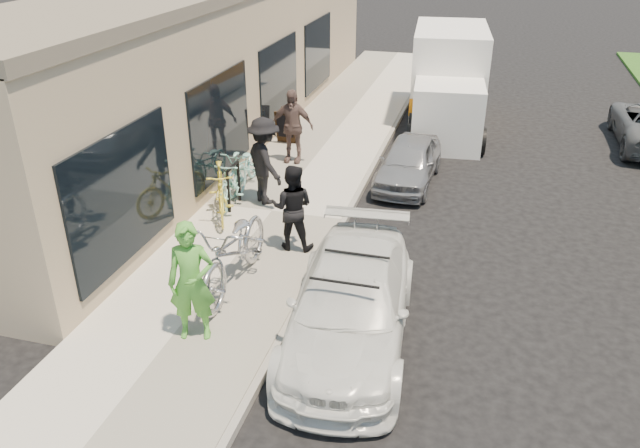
# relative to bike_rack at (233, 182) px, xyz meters

# --- Properties ---
(ground) EXTENTS (120.00, 120.00, 0.00)m
(ground) POSITION_rel_bike_rack_xyz_m (2.84, -3.01, -0.71)
(ground) COLOR black
(ground) RESTS_ON ground
(sidewalk) EXTENTS (3.00, 34.00, 0.15)m
(sidewalk) POSITION_rel_bike_rack_xyz_m (0.84, -0.01, -0.64)
(sidewalk) COLOR #B9B3A6
(sidewalk) RESTS_ON ground
(curb) EXTENTS (0.12, 34.00, 0.13)m
(curb) POSITION_rel_bike_rack_xyz_m (2.39, -0.01, -0.65)
(curb) COLOR gray
(curb) RESTS_ON ground
(storefront) EXTENTS (3.60, 20.00, 4.22)m
(storefront) POSITION_rel_bike_rack_xyz_m (-2.40, 4.98, 1.41)
(storefront) COLOR tan
(storefront) RESTS_ON ground
(bike_rack) EXTENTS (0.08, 0.67, 0.93)m
(bike_rack) POSITION_rel_bike_rack_xyz_m (0.00, 0.00, 0.00)
(bike_rack) COLOR black
(bike_rack) RESTS_ON sidewalk
(sandwich_board) EXTENTS (0.58, 0.59, 0.89)m
(sandwich_board) POSITION_rel_bike_rack_xyz_m (-0.19, 4.24, -0.11)
(sandwich_board) COLOR black
(sandwich_board) RESTS_ON sidewalk
(sedan_white) EXTENTS (2.10, 4.40, 1.28)m
(sedan_white) POSITION_rel_bike_rack_xyz_m (3.36, -3.66, -0.09)
(sedan_white) COLOR white
(sedan_white) RESTS_ON ground
(sedan_silver) EXTENTS (1.40, 3.17, 1.06)m
(sedan_silver) POSITION_rel_bike_rack_xyz_m (3.34, 2.61, -0.18)
(sedan_silver) COLOR #929397
(sedan_silver) RESTS_ON ground
(moving_truck) EXTENTS (2.57, 5.73, 2.74)m
(moving_truck) POSITION_rel_bike_rack_xyz_m (3.76, 7.61, 0.50)
(moving_truck) COLOR white
(moving_truck) RESTS_ON ground
(tandem_bike) EXTENTS (0.90, 2.57, 1.35)m
(tandem_bike) POSITION_rel_bike_rack_xyz_m (1.25, -2.94, 0.11)
(tandem_bike) COLOR #BBBBBD
(tandem_bike) RESTS_ON sidewalk
(woman_rider) EXTENTS (0.77, 0.62, 1.85)m
(woman_rider) POSITION_rel_bike_rack_xyz_m (1.19, -4.38, 0.36)
(woman_rider) COLOR #4EA236
(woman_rider) RESTS_ON sidewalk
(man_standing) EXTENTS (0.84, 0.68, 1.63)m
(man_standing) POSITION_rel_bike_rack_xyz_m (1.75, -1.40, 0.25)
(man_standing) COLOR black
(man_standing) RESTS_ON sidewalk
(cruiser_bike_a) EXTENTS (0.61, 1.77, 1.05)m
(cruiser_bike_a) POSITION_rel_bike_rack_xyz_m (-0.07, 0.14, -0.04)
(cruiser_bike_a) COLOR #92DACC
(cruiser_bike_a) RESTS_ON sidewalk
(cruiser_bike_b) EXTENTS (0.66, 1.83, 0.96)m
(cruiser_bike_b) POSITION_rel_bike_rack_xyz_m (-0.17, 1.01, -0.09)
(cruiser_bike_b) COLOR #92DACC
(cruiser_bike_b) RESTS_ON sidewalk
(cruiser_bike_c) EXTENTS (1.20, 1.85, 1.08)m
(cruiser_bike_c) POSITION_rel_bike_rack_xyz_m (-0.06, -0.52, -0.02)
(cruiser_bike_c) COLOR gold
(cruiser_bike_c) RESTS_ON sidewalk
(bystander_a) EXTENTS (1.35, 1.34, 1.87)m
(bystander_a) POSITION_rel_bike_rack_xyz_m (0.57, 0.39, 0.37)
(bystander_a) COLOR black
(bystander_a) RESTS_ON sidewalk
(bystander_b) EXTENTS (1.09, 0.48, 1.83)m
(bystander_b) POSITION_rel_bike_rack_xyz_m (0.38, 2.89, 0.35)
(bystander_b) COLOR brown
(bystander_b) RESTS_ON sidewalk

